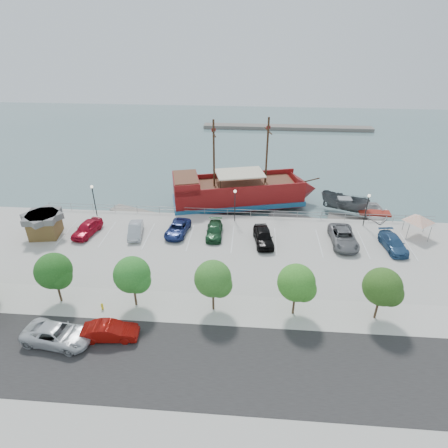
{
  "coord_description": "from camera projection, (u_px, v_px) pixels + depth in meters",
  "views": [
    {
      "loc": [
        1.93,
        -35.21,
        22.89
      ],
      "look_at": [
        -1.0,
        2.0,
        2.0
      ],
      "focal_mm": 30.0,
      "sensor_mm": 36.0,
      "label": 1
    }
  ],
  "objects": [
    {
      "name": "land_slab",
      "position": [
        211.0,
        434.0,
        23.97
      ],
      "size": [
        100.0,
        58.0,
        1.2
      ],
      "primitive_type": "cube",
      "color": "#B4B1A8",
      "rests_on": "ground"
    },
    {
      "name": "dock_west",
      "position": [
        135.0,
        213.0,
        51.29
      ],
      "size": [
        7.25,
        4.35,
        0.4
      ],
      "primitive_type": "cube",
      "rotation": [
        0.0,
        0.0,
        -0.36
      ],
      "color": "gray",
      "rests_on": "ground"
    },
    {
      "name": "shed",
      "position": [
        44.0,
        224.0,
        43.75
      ],
      "size": [
        3.99,
        3.99,
        2.87
      ],
      "rotation": [
        0.0,
        0.0,
        0.16
      ],
      "color": "brown",
      "rests_on": "land_slab"
    },
    {
      "name": "parked_car_d",
      "position": [
        214.0,
        231.0,
        44.11
      ],
      "size": [
        1.97,
        4.61,
        1.33
      ],
      "primitive_type": "imported",
      "rotation": [
        0.0,
        0.0,
        0.03
      ],
      "color": "#174122",
      "rests_on": "land_slab"
    },
    {
      "name": "tree_b",
      "position": [
        55.0,
        272.0,
        32.59
      ],
      "size": [
        3.3,
        3.2,
        5.0
      ],
      "color": "#473321",
      "rests_on": "sidewalk"
    },
    {
      "name": "street",
      "position": [
        218.0,
        364.0,
        28.02
      ],
      "size": [
        100.0,
        8.0,
        0.04
      ],
      "primitive_type": "cube",
      "color": "#262323",
      "rests_on": "land_slab"
    },
    {
      "name": "fire_hydrant",
      "position": [
        102.0,
        306.0,
        33.11
      ],
      "size": [
        0.23,
        0.23,
        0.66
      ],
      "rotation": [
        0.0,
        0.0,
        0.09
      ],
      "color": "yellow",
      "rests_on": "sidewalk"
    },
    {
      "name": "dock_mid",
      "position": [
        295.0,
        219.0,
        49.79
      ],
      "size": [
        7.14,
        4.21,
        0.39
      ],
      "primitive_type": "cube",
      "rotation": [
        0.0,
        0.0,
        -0.35
      ],
      "color": "slate",
      "rests_on": "ground"
    },
    {
      "name": "tree_e",
      "position": [
        298.0,
        284.0,
        31.15
      ],
      "size": [
        3.3,
        3.2,
        5.0
      ],
      "color": "#473321",
      "rests_on": "sidewalk"
    },
    {
      "name": "dock_east",
      "position": [
        356.0,
        221.0,
        49.24
      ],
      "size": [
        7.52,
        3.83,
        0.41
      ],
      "primitive_type": "cube",
      "rotation": [
        0.0,
        0.0,
        -0.26
      ],
      "color": "slate",
      "rests_on": "ground"
    },
    {
      "name": "tree_f",
      "position": [
        384.0,
        288.0,
        30.67
      ],
      "size": [
        3.3,
        3.2,
        5.0
      ],
      "color": "#473321",
      "rests_on": "sidewalk"
    },
    {
      "name": "parked_car_e",
      "position": [
        263.0,
        236.0,
        42.62
      ],
      "size": [
        2.66,
        5.16,
        1.68
      ],
      "primitive_type": "imported",
      "rotation": [
        0.0,
        0.0,
        0.14
      ],
      "color": "black",
      "rests_on": "land_slab"
    },
    {
      "name": "lamp_post_right",
      "position": [
        367.0,
        204.0,
        45.06
      ],
      "size": [
        0.36,
        0.36,
        4.28
      ],
      "color": "black",
      "rests_on": "land_slab"
    },
    {
      "name": "parked_car_g",
      "position": [
        343.0,
        237.0,
        42.5
      ],
      "size": [
        2.77,
        5.86,
        1.62
      ],
      "primitive_type": "imported",
      "rotation": [
        0.0,
        0.0,
        0.01
      ],
      "color": "slate",
      "rests_on": "land_slab"
    },
    {
      "name": "parked_car_b",
      "position": [
        135.0,
        230.0,
        44.17
      ],
      "size": [
        2.18,
        4.41,
        1.39
      ],
      "primitive_type": "imported",
      "rotation": [
        0.0,
        0.0,
        0.17
      ],
      "color": "#ABB2BA",
      "rests_on": "land_slab"
    },
    {
      "name": "street_van",
      "position": [
        57.0,
        335.0,
        29.62
      ],
      "size": [
        5.83,
        3.24,
        1.54
      ],
      "primitive_type": "imported",
      "rotation": [
        0.0,
        0.0,
        1.44
      ],
      "color": "silver",
      "rests_on": "street"
    },
    {
      "name": "street_sedan",
      "position": [
        110.0,
        331.0,
        29.98
      ],
      "size": [
        4.6,
        1.96,
        1.48
      ],
      "primitive_type": "imported",
      "rotation": [
        0.0,
        0.0,
        1.66
      ],
      "color": "maroon",
      "rests_on": "street"
    },
    {
      "name": "far_shore",
      "position": [
        287.0,
        127.0,
        89.39
      ],
      "size": [
        40.0,
        3.0,
        0.8
      ],
      "primitive_type": "cube",
      "color": "#686158",
      "rests_on": "ground"
    },
    {
      "name": "lamp_post_left",
      "position": [
        93.0,
        195.0,
        47.39
      ],
      "size": [
        0.36,
        0.36,
        4.28
      ],
      "color": "black",
      "rests_on": "land_slab"
    },
    {
      "name": "canopy_tent",
      "position": [
        420.0,
        215.0,
        43.08
      ],
      "size": [
        4.3,
        4.3,
        3.14
      ],
      "rotation": [
        0.0,
        0.0,
        -0.15
      ],
      "color": "slate",
      "rests_on": "land_slab"
    },
    {
      "name": "patrol_boat",
      "position": [
        344.0,
        205.0,
        51.02
      ],
      "size": [
        6.95,
        5.4,
        2.55
      ],
      "primitive_type": "imported",
      "rotation": [
        0.0,
        0.0,
        1.06
      ],
      "color": "#4C5154",
      "rests_on": "ground"
    },
    {
      "name": "sidewalk",
      "position": [
        225.0,
        310.0,
        33.23
      ],
      "size": [
        100.0,
        4.0,
        0.05
      ],
      "primitive_type": "cube",
      "color": "beige",
      "rests_on": "land_slab"
    },
    {
      "name": "parked_car_a",
      "position": [
        87.0,
        228.0,
        44.35
      ],
      "size": [
        2.77,
        4.93,
        1.58
      ],
      "primitive_type": "imported",
      "rotation": [
        0.0,
        0.0,
        -0.2
      ],
      "color": "#A90D23",
      "rests_on": "land_slab"
    },
    {
      "name": "parked_car_h",
      "position": [
        393.0,
        243.0,
        41.6
      ],
      "size": [
        2.56,
        5.1,
        1.42
      ],
      "primitive_type": "imported",
      "rotation": [
        0.0,
        0.0,
        0.12
      ],
      "color": "#2A4F7B",
      "rests_on": "land_slab"
    },
    {
      "name": "parked_car_c",
      "position": [
        178.0,
        229.0,
        44.5
      ],
      "size": [
        2.79,
        5.07,
        1.34
      ],
      "primitive_type": "imported",
      "rotation": [
        0.0,
        0.0,
        -0.12
      ],
      "color": "navy",
      "rests_on": "land_slab"
    },
    {
      "name": "ground",
      "position": [
        231.0,
        256.0,
        42.43
      ],
      "size": [
        160.0,
        160.0,
        0.0
      ],
      "primitive_type": "plane",
      "color": "slate"
    },
    {
      "name": "tree_d",
      "position": [
        215.0,
        280.0,
        31.63
      ],
      "size": [
        3.3,
        3.2,
        5.0
      ],
      "color": "#473321",
      "rests_on": "sidewalk"
    },
    {
      "name": "seawall_railing",
      "position": [
        235.0,
        212.0,
        48.47
      ],
      "size": [
        50.0,
        0.06,
        1.0
      ],
      "color": "gray",
      "rests_on": "land_slab"
    },
    {
      "name": "speedboat",
      "position": [
        374.0,
        216.0,
        49.51
      ],
      "size": [
        5.03,
        6.75,
        1.34
      ],
      "primitive_type": "imported",
      "rotation": [
        0.0,
        0.0,
        -0.07
      ],
      "color": "silver",
      "rests_on": "ground"
    },
    {
      "name": "pirate_ship",
      "position": [
        248.0,
        193.0,
        52.29
      ],
      "size": [
        21.16,
        10.39,
        13.1
      ],
      "rotation": [
        0.0,
        0.0,
        0.25
      ],
      "color": "maroon",
      "rests_on": "ground"
    },
    {
      "name": "tree_c",
      "position": [
        134.0,
        276.0,
        32.11
      ],
      "size": [
        3.3,
        3.2,
        5.0
      ],
      "color": "#473321",
      "rests_on": "sidewalk"
    },
    {
      "name": "lamp_post_mid",
      "position": [
        235.0,
        200.0,
        46.16
      ],
      "size": [
        0.36,
        0.36,
        4.28
      ],
      "color": "black",
      "rests_on": "land_slab"
    }
  ]
}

